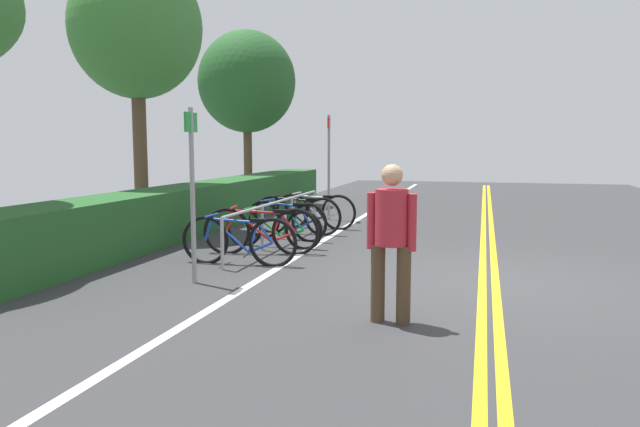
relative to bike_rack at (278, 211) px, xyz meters
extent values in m
cube|color=#353538|center=(-2.10, -3.57, -0.59)|extent=(39.81, 11.50, 0.05)
cube|color=gold|center=(-2.10, -3.65, -0.57)|extent=(35.83, 0.10, 0.00)
cube|color=gold|center=(-2.10, -3.49, -0.57)|extent=(35.83, 0.10, 0.00)
cube|color=white|center=(-2.10, -0.70, -0.57)|extent=(35.83, 0.12, 0.00)
cylinder|color=#9EA0A5|center=(-2.37, 0.00, -0.20)|extent=(0.05, 0.05, 0.73)
cylinder|color=#9EA0A5|center=(-0.79, 0.00, -0.20)|extent=(0.05, 0.05, 0.73)
cylinder|color=#9EA0A5|center=(0.79, 0.00, -0.20)|extent=(0.05, 0.05, 0.73)
cylinder|color=#9EA0A5|center=(2.37, 0.00, -0.20)|extent=(0.05, 0.05, 0.73)
cylinder|color=#9EA0A5|center=(0.00, 0.00, 0.16)|extent=(4.73, 0.04, 0.04)
torus|color=black|center=(-1.97, 0.45, -0.23)|extent=(0.08, 0.73, 0.73)
torus|color=black|center=(-1.93, -0.59, -0.23)|extent=(0.08, 0.73, 0.73)
cylinder|color=#1947B7|center=(-1.95, 0.06, -0.15)|extent=(0.06, 0.59, 0.50)
cylinder|color=#1947B7|center=(-1.95, -0.01, 0.07)|extent=(0.06, 0.71, 0.07)
cylinder|color=#1947B7|center=(-1.94, -0.29, -0.16)|extent=(0.04, 0.17, 0.45)
cylinder|color=#1947B7|center=(-1.93, -0.40, -0.31)|extent=(0.05, 0.38, 0.18)
cylinder|color=#1947B7|center=(-1.93, -0.47, -0.09)|extent=(0.05, 0.26, 0.31)
cylinder|color=#1947B7|center=(-1.96, 0.40, -0.07)|extent=(0.04, 0.14, 0.33)
cube|color=black|center=(-1.94, -0.36, 0.09)|extent=(0.09, 0.20, 0.05)
cylinder|color=#1947B7|center=(-1.96, 0.34, 0.14)|extent=(0.46, 0.05, 0.03)
torus|color=black|center=(-1.16, 0.46, -0.21)|extent=(0.19, 0.76, 0.76)
torus|color=black|center=(-0.96, -0.62, -0.21)|extent=(0.19, 0.76, 0.76)
cylinder|color=red|center=(-1.09, 0.06, -0.13)|extent=(0.15, 0.62, 0.52)
cylinder|color=red|center=(-1.07, -0.01, 0.10)|extent=(0.17, 0.74, 0.07)
cylinder|color=red|center=(-1.02, -0.31, -0.14)|extent=(0.07, 0.18, 0.47)
cylinder|color=red|center=(-1.00, -0.43, -0.29)|extent=(0.11, 0.40, 0.19)
cylinder|color=red|center=(-0.98, -0.50, -0.06)|extent=(0.08, 0.27, 0.32)
cylinder|color=red|center=(-1.15, 0.41, -0.05)|extent=(0.06, 0.15, 0.35)
cube|color=black|center=(-1.00, -0.38, 0.12)|extent=(0.12, 0.21, 0.05)
cylinder|color=red|center=(-1.14, 0.35, 0.17)|extent=(0.46, 0.11, 0.03)
torus|color=black|center=(-0.37, 0.49, -0.26)|extent=(0.11, 0.67, 0.67)
torus|color=black|center=(-0.45, -0.60, -0.26)|extent=(0.11, 0.67, 0.67)
cylinder|color=#198C38|center=(-0.40, 0.08, -0.18)|extent=(0.08, 0.62, 0.46)
cylinder|color=#198C38|center=(-0.41, 0.01, 0.02)|extent=(0.09, 0.75, 0.07)
cylinder|color=#198C38|center=(-0.43, -0.29, -0.20)|extent=(0.05, 0.18, 0.41)
cylinder|color=#198C38|center=(-0.44, -0.41, -0.33)|extent=(0.07, 0.40, 0.17)
cylinder|color=#198C38|center=(-0.45, -0.48, -0.13)|extent=(0.06, 0.27, 0.29)
cylinder|color=#198C38|center=(-0.37, 0.43, -0.11)|extent=(0.05, 0.15, 0.30)
cube|color=black|center=(-0.44, -0.36, 0.03)|extent=(0.10, 0.21, 0.05)
cylinder|color=#198C38|center=(-0.38, 0.38, 0.08)|extent=(0.46, 0.06, 0.03)
torus|color=black|center=(0.52, 0.47, -0.23)|extent=(0.22, 0.72, 0.73)
torus|color=black|center=(0.30, -0.48, -0.23)|extent=(0.22, 0.72, 0.73)
cylinder|color=#1947B7|center=(0.44, 0.11, -0.15)|extent=(0.16, 0.55, 0.50)
cylinder|color=#1947B7|center=(0.42, 0.05, 0.07)|extent=(0.19, 0.66, 0.07)
cylinder|color=#1947B7|center=(0.36, -0.21, -0.16)|extent=(0.07, 0.17, 0.45)
cylinder|color=#1947B7|center=(0.34, -0.32, -0.31)|extent=(0.12, 0.36, 0.18)
cylinder|color=#1947B7|center=(0.32, -0.38, -0.09)|extent=(0.09, 0.25, 0.31)
cylinder|color=#1947B7|center=(0.51, 0.42, -0.07)|extent=(0.07, 0.14, 0.33)
cube|color=black|center=(0.35, -0.27, 0.08)|extent=(0.12, 0.21, 0.05)
cylinder|color=#1947B7|center=(0.50, 0.37, 0.14)|extent=(0.45, 0.13, 0.03)
torus|color=black|center=(1.16, 0.53, -0.22)|extent=(0.11, 0.76, 0.76)
torus|color=black|center=(1.09, -0.52, -0.22)|extent=(0.11, 0.76, 0.76)
cylinder|color=black|center=(1.13, 0.14, -0.13)|extent=(0.08, 0.60, 0.52)
cylinder|color=black|center=(1.13, 0.07, 0.10)|extent=(0.09, 0.72, 0.07)
cylinder|color=black|center=(1.11, -0.22, -0.15)|extent=(0.05, 0.17, 0.47)
cylinder|color=black|center=(1.10, -0.34, -0.30)|extent=(0.06, 0.38, 0.19)
cylinder|color=black|center=(1.10, -0.41, -0.07)|extent=(0.05, 0.26, 0.32)
cylinder|color=black|center=(1.16, 0.48, -0.05)|extent=(0.05, 0.14, 0.34)
cube|color=black|center=(1.11, -0.29, 0.11)|extent=(0.09, 0.21, 0.05)
cylinder|color=black|center=(1.15, 0.42, 0.16)|extent=(0.46, 0.06, 0.03)
torus|color=black|center=(1.99, 0.37, -0.23)|extent=(0.11, 0.74, 0.74)
torus|color=black|center=(1.90, -0.64, -0.23)|extent=(0.11, 0.74, 0.74)
cylinder|color=silver|center=(1.96, -0.01, -0.14)|extent=(0.08, 0.58, 0.51)
cylinder|color=silver|center=(1.95, -0.07, 0.08)|extent=(0.09, 0.69, 0.07)
cylinder|color=silver|center=(1.93, -0.35, -0.16)|extent=(0.05, 0.17, 0.45)
cylinder|color=silver|center=(1.92, -0.46, -0.30)|extent=(0.07, 0.37, 0.19)
cylinder|color=silver|center=(1.91, -0.53, -0.08)|extent=(0.06, 0.25, 0.31)
cylinder|color=silver|center=(1.98, 0.32, -0.06)|extent=(0.05, 0.14, 0.34)
cube|color=black|center=(1.92, -0.42, 0.09)|extent=(0.10, 0.21, 0.05)
cylinder|color=silver|center=(1.98, 0.27, 0.15)|extent=(0.46, 0.06, 0.03)
cylinder|color=#4C3826|center=(-4.22, -2.49, -0.18)|extent=(0.14, 0.14, 0.77)
cylinder|color=#4C3826|center=(-4.25, -2.75, -0.18)|extent=(0.14, 0.14, 0.77)
cylinder|color=#B22633|center=(-4.23, -2.62, 0.48)|extent=(0.32, 0.32, 0.55)
sphere|color=tan|center=(-4.23, -2.62, 0.89)|extent=(0.21, 0.21, 0.21)
cylinder|color=#B22633|center=(-4.22, -2.42, 0.44)|extent=(0.09, 0.09, 0.55)
cylinder|color=#B22633|center=(-4.25, -2.82, 0.44)|extent=(0.09, 0.09, 0.55)
cylinder|color=gray|center=(-3.18, 0.02, 0.53)|extent=(0.06, 0.06, 2.19)
cube|color=#198C33|center=(-3.18, 0.02, 1.44)|extent=(0.36, 0.06, 0.24)
cylinder|color=gray|center=(3.35, -0.07, 0.62)|extent=(0.06, 0.06, 2.38)
cube|color=red|center=(3.35, -0.07, 1.63)|extent=(0.36, 0.08, 0.24)
cube|color=#235626|center=(1.50, 2.13, -0.11)|extent=(13.73, 1.02, 0.92)
cylinder|color=brown|center=(0.74, 3.13, 0.81)|extent=(0.27, 0.27, 2.74)
ellipsoid|color=#387533|center=(0.74, 3.13, 3.41)|extent=(2.54, 2.54, 2.74)
cylinder|color=brown|center=(6.14, 3.01, 0.52)|extent=(0.24, 0.24, 2.17)
ellipsoid|color=#235626|center=(6.14, 3.01, 2.88)|extent=(2.72, 2.72, 2.83)
camera|label=1|loc=(-10.03, -3.47, 1.20)|focal=34.16mm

